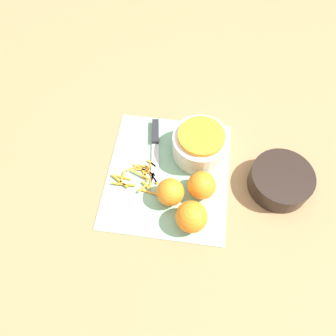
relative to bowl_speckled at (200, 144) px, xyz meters
name	(u,v)px	position (x,y,z in m)	size (l,w,h in m)	color
ground_plane	(168,174)	(0.08, -0.08, -0.05)	(4.00, 4.00, 0.00)	#9E754C
cutting_board	(168,174)	(0.08, -0.08, -0.05)	(0.39, 0.35, 0.01)	#84B793
bowl_speckled	(200,144)	(0.00, 0.00, 0.00)	(0.16, 0.16, 0.09)	silver
bowl_dark	(280,181)	(0.08, 0.23, -0.02)	(0.17, 0.17, 0.06)	black
knife	(155,139)	(-0.03, -0.14, -0.04)	(0.22, 0.05, 0.02)	#232328
orange_left	(191,217)	(0.22, 0.00, 0.00)	(0.08, 0.08, 0.08)	orange
orange_right	(170,192)	(0.16, -0.07, -0.01)	(0.08, 0.08, 0.08)	orange
orange_back	(202,185)	(0.13, 0.02, -0.01)	(0.08, 0.08, 0.08)	orange
peel_pile	(139,177)	(0.11, -0.16, -0.04)	(0.11, 0.15, 0.01)	orange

